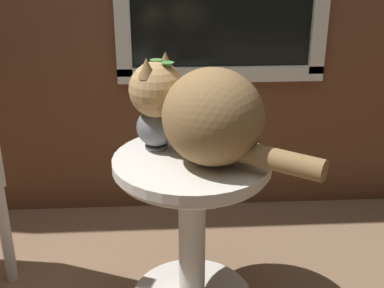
% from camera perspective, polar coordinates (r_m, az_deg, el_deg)
% --- Properties ---
extents(wicker_side_table, '(0.54, 0.54, 0.61)m').
position_cam_1_polar(wicker_side_table, '(1.82, 0.00, -7.39)').
color(wicker_side_table, silver).
rests_on(wicker_side_table, ground_plane).
extents(cat, '(0.60, 0.48, 0.34)m').
position_cam_1_polar(cat, '(1.64, 1.45, 3.50)').
color(cat, olive).
rests_on(cat, wicker_side_table).
extents(pewter_vase_with_ivy, '(0.13, 0.13, 0.31)m').
position_cam_1_polar(pewter_vase_with_ivy, '(1.77, -4.08, 2.44)').
color(pewter_vase_with_ivy, slate).
rests_on(pewter_vase_with_ivy, wicker_side_table).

